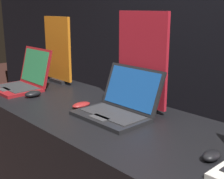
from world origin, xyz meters
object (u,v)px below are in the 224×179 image
laptop_middle (119,105)px  promo_stand_middle (142,63)px  mouse_front (33,94)px  laptop_front (23,80)px  mouse_back (212,156)px  promo_stand_front (58,52)px  mouse_middle (81,105)px

laptop_middle → promo_stand_middle: bearing=90.0°
mouse_front → laptop_middle: 0.65m
mouse_front → promo_stand_middle: promo_stand_middle is taller
laptop_front → mouse_back: size_ratio=3.76×
promo_stand_middle → laptop_middle: bearing=-90.0°
promo_stand_middle → mouse_back: size_ratio=5.88×
mouse_back → laptop_middle: bearing=171.4°
mouse_back → mouse_front: bearing=-177.0°
laptop_front → promo_stand_front: bearing=90.0°
mouse_middle → promo_stand_middle: promo_stand_middle is taller
mouse_front → promo_stand_middle: size_ratio=0.20×
laptop_front → mouse_front: size_ratio=3.15×
promo_stand_front → mouse_middle: bearing=-22.6°
laptop_middle → mouse_middle: 0.26m
promo_stand_front → promo_stand_middle: (0.86, -0.02, 0.02)m
laptop_middle → mouse_back: laptop_middle is taller
laptop_middle → mouse_middle: size_ratio=3.28×
promo_stand_front → promo_stand_middle: 0.86m
promo_stand_middle → mouse_middle: bearing=-136.2°
mouse_front → mouse_middle: mouse_front is taller
laptop_front → promo_stand_middle: promo_stand_middle is taller
laptop_front → promo_stand_front: promo_stand_front is taller
mouse_back → promo_stand_front: bearing=168.9°
mouse_front → laptop_middle: (0.63, 0.15, 0.04)m
mouse_middle → mouse_back: 0.84m
laptop_middle → mouse_front: bearing=-166.2°
mouse_front → mouse_back: 1.23m
promo_stand_front → mouse_middle: (0.61, -0.25, -0.22)m
promo_stand_middle → mouse_back: bearing=-24.0°
mouse_front → mouse_back: bearing=3.0°
laptop_front → mouse_front: laptop_front is taller
promo_stand_front → mouse_back: size_ratio=5.36×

